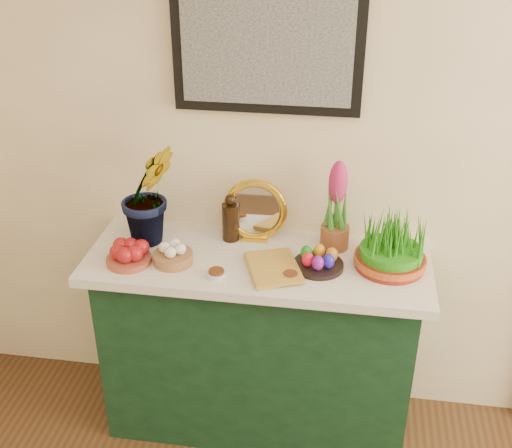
% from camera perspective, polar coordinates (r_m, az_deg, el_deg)
% --- Properties ---
extents(sideboard, '(1.30, 0.45, 0.85)m').
position_cam_1_polar(sideboard, '(2.89, 0.16, -10.84)').
color(sideboard, '#153B1F').
rests_on(sideboard, ground).
extents(tablecloth, '(1.40, 0.55, 0.04)m').
position_cam_1_polar(tablecloth, '(2.63, 0.17, -3.32)').
color(tablecloth, silver).
rests_on(tablecloth, sideboard).
extents(hyacinth_green, '(0.38, 0.37, 0.58)m').
position_cam_1_polar(hyacinth_green, '(2.65, -9.60, 4.02)').
color(hyacinth_green, '#358026').
rests_on(hyacinth_green, tablecloth).
extents(apple_bowl, '(0.21, 0.21, 0.09)m').
position_cam_1_polar(apple_bowl, '(2.61, -11.27, -2.67)').
color(apple_bowl, '#9E4630').
rests_on(apple_bowl, tablecloth).
extents(garlic_basket, '(0.17, 0.17, 0.09)m').
position_cam_1_polar(garlic_basket, '(2.59, -7.40, -2.71)').
color(garlic_basket, '#A46E42').
rests_on(garlic_basket, tablecloth).
extents(vinegar_cruet, '(0.07, 0.07, 0.21)m').
position_cam_1_polar(vinegar_cruet, '(2.71, -2.28, 0.37)').
color(vinegar_cruet, black).
rests_on(vinegar_cruet, tablecloth).
extents(mirror, '(0.27, 0.08, 0.27)m').
position_cam_1_polar(mirror, '(2.69, -0.07, 1.18)').
color(mirror, gold).
rests_on(mirror, tablecloth).
extents(book, '(0.25, 0.30, 0.03)m').
position_cam_1_polar(book, '(2.50, -0.59, -4.10)').
color(book, '#BC8E33').
rests_on(book, tablecloth).
extents(spice_dish_left, '(0.08, 0.08, 0.03)m').
position_cam_1_polar(spice_dish_left, '(2.49, -3.54, -4.43)').
color(spice_dish_left, silver).
rests_on(spice_dish_left, tablecloth).
extents(spice_dish_right, '(0.07, 0.07, 0.03)m').
position_cam_1_polar(spice_dish_right, '(2.48, 3.09, -4.67)').
color(spice_dish_right, silver).
rests_on(spice_dish_right, tablecloth).
extents(egg_plate, '(0.23, 0.23, 0.08)m').
position_cam_1_polar(egg_plate, '(2.55, 5.57, -3.29)').
color(egg_plate, black).
rests_on(egg_plate, tablecloth).
extents(hyacinth_pink, '(0.12, 0.12, 0.39)m').
position_cam_1_polar(hyacinth_pink, '(2.63, 7.16, 1.26)').
color(hyacinth_pink, '#98512C').
rests_on(hyacinth_pink, tablecloth).
extents(wheatgrass_sabzeh, '(0.28, 0.28, 0.23)m').
position_cam_1_polar(wheatgrass_sabzeh, '(2.56, 11.96, -1.82)').
color(wheatgrass_sabzeh, maroon).
rests_on(wheatgrass_sabzeh, tablecloth).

